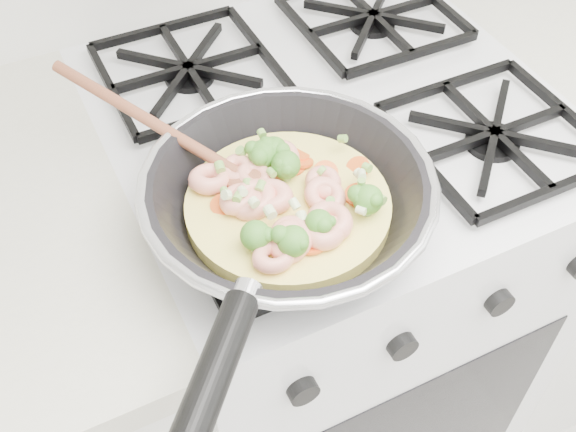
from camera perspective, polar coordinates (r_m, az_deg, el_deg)
name	(u,v)px	position (r m, az deg, el deg)	size (l,w,h in m)	color
stove	(322,298)	(1.28, 2.77, -6.69)	(0.60, 0.60, 0.92)	silver
skillet	(285,202)	(0.75, -0.22, 1.19)	(0.41, 0.54, 0.10)	black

